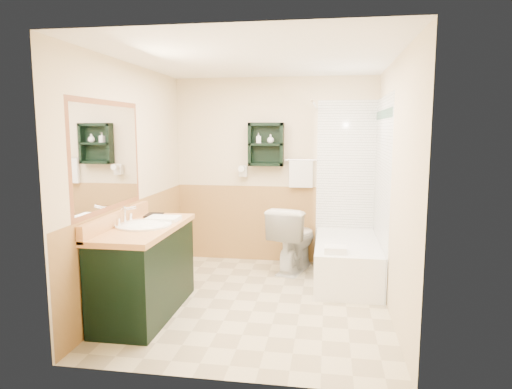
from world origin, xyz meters
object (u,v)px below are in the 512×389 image
object	(u,v)px
bathtub	(346,260)
soap_bottle_a	(259,141)
wall_shelf	(266,144)
hair_dryer	(243,171)
vanity	(145,270)
toilet	(294,239)
soap_bottle_b	(271,140)
vanity_book	(146,205)

from	to	relation	value
bathtub	soap_bottle_a	xyz separation A→B (m)	(-1.12, 0.56, 1.36)
soap_bottle_a	wall_shelf	bearing A→B (deg)	3.02
wall_shelf	hair_dryer	bearing A→B (deg)	175.24
vanity	toilet	bearing A→B (deg)	50.55
soap_bottle_a	soap_bottle_b	world-z (taller)	soap_bottle_b
vanity	wall_shelf	bearing A→B (deg)	64.29
wall_shelf	toilet	world-z (taller)	wall_shelf
soap_bottle_a	soap_bottle_b	bearing A→B (deg)	0.00
toilet	bathtub	bearing A→B (deg)	172.70
soap_bottle_a	soap_bottle_b	xyz separation A→B (m)	(0.15, 0.00, 0.01)
toilet	soap_bottle_b	size ratio (longest dim) A/B	7.27
toilet	vanity	bearing A→B (deg)	66.37
hair_dryer	vanity_book	world-z (taller)	hair_dryer
vanity	soap_bottle_b	bearing A→B (deg)	62.75
bathtub	soap_bottle_a	size ratio (longest dim) A/B	11.54
toilet	wall_shelf	bearing A→B (deg)	-21.55
bathtub	soap_bottle_b	bearing A→B (deg)	149.69
hair_dryer	soap_bottle_b	xyz separation A→B (m)	(0.36, -0.03, 0.41)
toilet	soap_bottle_a	distance (m)	1.32
hair_dryer	vanity_book	distance (m)	1.63
wall_shelf	vanity	bearing A→B (deg)	-115.71
hair_dryer	soap_bottle_a	distance (m)	0.45
wall_shelf	soap_bottle_b	xyz separation A→B (m)	(0.06, -0.01, 0.06)
vanity	bathtub	world-z (taller)	vanity
soap_bottle_b	hair_dryer	bearing A→B (deg)	175.24
hair_dryer	toilet	xyz separation A→B (m)	(0.69, -0.32, -0.80)
vanity_book	soap_bottle_b	xyz separation A→B (m)	(1.12, 1.40, 0.65)
hair_dryer	soap_bottle_b	size ratio (longest dim) A/B	2.15
soap_bottle_a	vanity	bearing A→B (deg)	-113.34
wall_shelf	toilet	size ratio (longest dim) A/B	0.68
bathtub	soap_bottle_b	world-z (taller)	soap_bottle_b
toilet	soap_bottle_b	distance (m)	1.29
vanity	hair_dryer	bearing A→B (deg)	72.47
wall_shelf	soap_bottle_b	size ratio (longest dim) A/B	4.93
vanity	soap_bottle_b	distance (m)	2.40
hair_dryer	vanity	distance (m)	2.12
hair_dryer	toilet	world-z (taller)	hair_dryer
wall_shelf	soap_bottle_a	bearing A→B (deg)	-176.98
soap_bottle_a	soap_bottle_b	distance (m)	0.16
bathtub	wall_shelf	bearing A→B (deg)	150.96
soap_bottle_b	wall_shelf	bearing A→B (deg)	175.25
vanity_book	bathtub	bearing A→B (deg)	15.25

